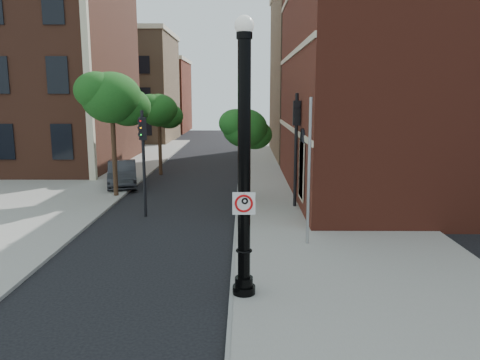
{
  "coord_description": "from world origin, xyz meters",
  "views": [
    {
      "loc": [
        2.39,
        -11.56,
        5.33
      ],
      "look_at": [
        2.26,
        2.0,
        2.86
      ],
      "focal_mm": 35.0,
      "sensor_mm": 36.0,
      "label": 1
    }
  ],
  "objects_px": {
    "parked_car": "(122,174)",
    "traffic_signal_left": "(143,146)",
    "traffic_signal_right": "(296,132)",
    "no_parking_sign": "(244,203)",
    "lamppost": "(244,174)"
  },
  "relations": [
    {
      "from": "parked_car",
      "to": "traffic_signal_right",
      "type": "xyz_separation_m",
      "value": [
        9.61,
        -5.39,
        2.9
      ]
    },
    {
      "from": "traffic_signal_left",
      "to": "parked_car",
      "type": "bearing_deg",
      "value": 89.4
    },
    {
      "from": "parked_car",
      "to": "traffic_signal_left",
      "type": "xyz_separation_m",
      "value": [
        2.8,
        -6.94,
        2.4
      ]
    },
    {
      "from": "lamppost",
      "to": "traffic_signal_right",
      "type": "distance_m",
      "value": 10.26
    },
    {
      "from": "no_parking_sign",
      "to": "parked_car",
      "type": "distance_m",
      "value": 17.22
    },
    {
      "from": "traffic_signal_left",
      "to": "traffic_signal_right",
      "type": "height_order",
      "value": "traffic_signal_right"
    },
    {
      "from": "traffic_signal_right",
      "to": "parked_car",
      "type": "bearing_deg",
      "value": 151.55
    },
    {
      "from": "no_parking_sign",
      "to": "traffic_signal_left",
      "type": "distance_m",
      "value": 9.67
    },
    {
      "from": "traffic_signal_left",
      "to": "traffic_signal_right",
      "type": "distance_m",
      "value": 7.0
    },
    {
      "from": "no_parking_sign",
      "to": "parked_car",
      "type": "bearing_deg",
      "value": 112.94
    },
    {
      "from": "parked_car",
      "to": "traffic_signal_left",
      "type": "height_order",
      "value": "traffic_signal_left"
    },
    {
      "from": "no_parking_sign",
      "to": "parked_car",
      "type": "relative_size",
      "value": 0.13
    },
    {
      "from": "no_parking_sign",
      "to": "traffic_signal_left",
      "type": "height_order",
      "value": "traffic_signal_left"
    },
    {
      "from": "lamppost",
      "to": "no_parking_sign",
      "type": "distance_m",
      "value": 0.73
    },
    {
      "from": "parked_car",
      "to": "traffic_signal_right",
      "type": "height_order",
      "value": "traffic_signal_right"
    }
  ]
}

